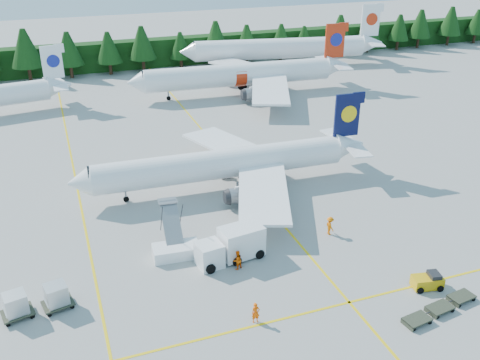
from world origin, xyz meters
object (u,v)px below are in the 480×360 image
object	(u,v)px
airliner_red	(235,75)
airstairs	(175,246)
baggage_tug	(428,281)
service_truck	(230,245)
airliner_navy	(216,165)

from	to	relation	value
airliner_red	airstairs	bearing A→B (deg)	-112.23
airstairs	baggage_tug	size ratio (longest dim) A/B	2.22
airstairs	service_truck	world-z (taller)	airstairs
airliner_navy	service_truck	size ratio (longest dim) A/B	5.23
airliner_navy	airliner_red	xyz separation A→B (m)	(15.35, 36.52, 0.52)
service_truck	baggage_tug	bearing A→B (deg)	-42.24
airliner_navy	airstairs	xyz separation A→B (m)	(-8.06, -12.22, -2.24)
airliner_navy	service_truck	bearing A→B (deg)	-100.56
airliner_navy	airstairs	world-z (taller)	airliner_navy
airliner_red	airstairs	world-z (taller)	airliner_red
airliner_navy	airliner_red	size ratio (longest dim) A/B	0.86
airstairs	service_truck	size ratio (longest dim) A/B	0.92
airliner_red	baggage_tug	size ratio (longest dim) A/B	14.71
service_truck	airliner_navy	bearing A→B (deg)	69.15
airliner_red	airstairs	size ratio (longest dim) A/B	6.62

